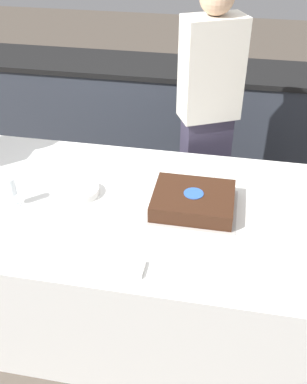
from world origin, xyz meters
The scene contains 9 objects.
ground_plane centered at (0.00, 0.00, 0.00)m, with size 14.00×14.00×0.00m, color brown.
back_counter centered at (0.00, 1.67, 0.46)m, with size 4.40×0.58×0.92m.
dining_table centered at (0.00, 0.00, 0.38)m, with size 2.16×1.18×0.76m.
cake centered at (0.40, 0.04, 0.80)m, with size 0.45×0.38×0.09m.
plate_stack centered at (-0.21, 0.05, 0.78)m, with size 0.19×0.19×0.04m.
wine_glass centered at (-0.51, -0.11, 0.87)m, with size 0.06×0.06×0.17m.
side_plate_near_cake centered at (0.39, 0.37, 0.76)m, with size 0.21×0.21×0.00m.
utensil_pile centered at (0.17, -0.46, 0.77)m, with size 0.15×0.10×0.02m.
person_cutting_cake centered at (0.40, 0.81, 0.90)m, with size 0.41×0.34×1.72m.
Camera 1 is at (0.54, -1.81, 2.17)m, focal length 42.00 mm.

